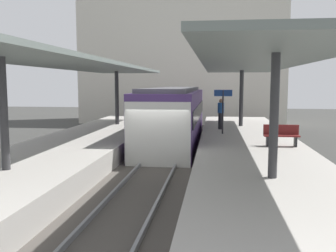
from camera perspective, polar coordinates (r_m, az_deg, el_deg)
ground_plane at (r=15.57m, az=-1.35°, el=-6.58°), size 80.00×80.00×0.00m
platform_left at (r=16.45m, az=-14.59°, el=-4.30°), size 4.40×28.00×1.00m
platform_right at (r=15.38m, az=12.85°, el=-4.99°), size 4.40×28.00×1.00m
track_ballast at (r=15.55m, az=-1.35°, el=-6.22°), size 3.20×28.00×0.20m
rail_near_side at (r=15.63m, az=-3.97°, el=-5.52°), size 0.08×28.00×0.14m
rail_far_side at (r=15.42m, az=1.31°, el=-5.67°), size 0.08×28.00×0.14m
commuter_train at (r=20.85m, az=0.93°, el=1.53°), size 2.78×12.30×3.10m
canopy_left at (r=17.50m, az=-13.23°, el=8.89°), size 4.18×21.00×3.43m
canopy_right at (r=16.50m, az=12.70°, el=9.16°), size 4.18×21.00×3.46m
platform_bench at (r=15.80m, az=16.84°, el=-1.26°), size 1.40×0.41×0.86m
platform_sign at (r=18.97m, az=8.36°, el=3.70°), size 0.90×0.08×2.21m
passenger_near_bench at (r=20.97m, az=8.04°, el=1.90°), size 0.36×0.36×1.68m
station_building_backdrop at (r=35.20m, az=2.21°, el=9.66°), size 18.00×6.00×11.00m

